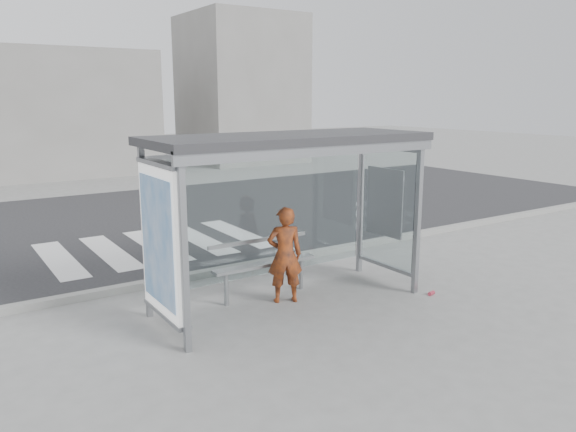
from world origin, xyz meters
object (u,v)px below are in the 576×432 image
Objects in this scene: bus_shelter at (266,179)px; person at (285,255)px; soda_can at (431,293)px; bench at (264,264)px.

person is at bearing 10.14° from bus_shelter.
soda_can is (2.14, -1.07, -0.73)m from person.
person is 0.45m from bench.
person is 12.41× the size of soda_can.
bench is at bearing 64.01° from bus_shelter.
bench is 14.69× the size of soda_can.
person reaches higher than soda_can.
bench is (0.21, 0.44, -1.43)m from bus_shelter.
person is 2.50m from soda_can.
bench is at bearing 147.80° from soda_can.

